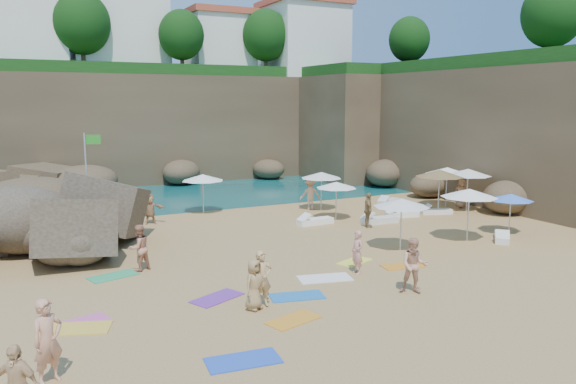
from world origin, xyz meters
name	(u,v)px	position (x,y,z in m)	size (l,w,h in m)	color
ground	(277,255)	(0.00, 0.00, 0.00)	(120.00, 120.00, 0.00)	tan
seawater	(129,172)	(0.00, 30.00, 0.00)	(120.00, 120.00, 0.00)	#0C4751
cliff_back	(165,128)	(2.00, 25.00, 4.00)	(44.00, 8.00, 8.00)	brown
cliff_right	(482,133)	(19.00, 8.00, 4.00)	(8.00, 30.00, 8.00)	brown
cliff_corner	(357,126)	(17.00, 20.00, 4.00)	(10.00, 12.00, 8.00)	brown
clifftop_buildings	(171,36)	(2.96, 25.79, 11.24)	(28.48, 9.48, 7.00)	white
clifftop_trees	(219,28)	(4.78, 19.52, 11.26)	(35.60, 23.82, 4.40)	#11380F
rock_outcrop	(26,258)	(-9.02, 4.07, 0.00)	(7.36, 5.52, 2.94)	brown
flag_pole	(89,163)	(-5.55, 11.77, 2.84)	(0.87, 0.19, 4.45)	silver
parasol_0	(203,178)	(0.03, 9.45, 1.99)	(2.30, 2.30, 2.17)	silver
parasol_1	(321,175)	(6.28, 7.35, 2.00)	(2.31, 2.31, 2.18)	silver
parasol_2	(336,185)	(5.67, 4.74, 1.84)	(2.12, 2.12, 2.00)	silver
parasol_3	(447,171)	(13.29, 4.96, 2.14)	(2.47, 2.47, 2.33)	silver
parasol_4	(466,171)	(15.60, 5.82, 1.87)	(2.15, 2.15, 2.04)	silver
parasol_6	(440,173)	(11.47, 3.55, 2.25)	(2.59, 2.59, 2.45)	silver
parasol_8	(468,172)	(13.48, 3.50, 2.20)	(2.53, 2.53, 2.39)	silver
parasol_9	(402,203)	(4.94, -1.55, 2.01)	(2.31, 2.31, 2.18)	silver
parasol_10	(511,197)	(11.24, -1.54, 1.75)	(2.01, 2.01, 1.90)	silver
parasol_11	(469,193)	(8.58, -1.61, 2.14)	(2.47, 2.47, 2.33)	silver
lounger_0	(315,221)	(4.21, 4.35, 0.14)	(1.86, 0.62, 0.29)	white
lounger_1	(402,214)	(9.23, 3.82, 0.14)	(1.77, 0.59, 0.28)	white
lounger_2	(389,202)	(10.94, 7.26, 0.13)	(1.71, 0.57, 0.27)	silver
lounger_3	(379,220)	(7.23, 3.10, 0.15)	(1.94, 0.65, 0.30)	silver
lounger_4	(436,211)	(11.42, 3.63, 0.13)	(1.70, 0.57, 0.26)	white
lounger_5	(502,237)	(10.03, -2.24, 0.14)	(1.74, 0.58, 0.27)	silver
towel_0	(243,361)	(-4.70, -7.98, 0.02)	(1.77, 0.89, 0.03)	blue
towel_1	(76,325)	(-8.02, -3.89, 0.02)	(1.79, 0.90, 0.03)	#CE509B
towel_2	(293,320)	(-2.48, -6.29, 0.01)	(1.57, 0.79, 0.03)	orange
towel_4	(76,329)	(-8.07, -4.16, 0.02)	(1.83, 0.92, 0.03)	gold
towel_5	(325,278)	(0.22, -3.42, 0.02)	(1.85, 0.92, 0.03)	white
towel_6	(217,298)	(-3.81, -3.61, 0.01)	(1.68, 0.84, 0.03)	#6C2E96
towel_8	(297,296)	(-1.50, -4.60, 0.02)	(1.71, 0.85, 0.03)	#216AB3
towel_10	(403,266)	(3.59, -3.48, 0.01)	(1.61, 0.81, 0.03)	orange
towel_11	(113,276)	(-6.35, 0.14, 0.01)	(1.67, 0.83, 0.03)	#2D9D63
towel_12	(355,262)	(2.29, -2.16, 0.01)	(1.46, 0.73, 0.03)	#F2EF3F
person_stand_0	(48,341)	(-8.89, -7.01, 0.96)	(0.70, 0.46, 1.92)	tan
person_stand_1	(139,248)	(-5.36, 0.43, 0.86)	(0.83, 0.65, 1.71)	tan
person_stand_2	(310,194)	(5.82, 7.82, 0.90)	(1.17, 0.48, 1.81)	#EFAF88
person_stand_3	(368,210)	(6.16, 2.55, 0.86)	(1.01, 0.42, 1.72)	olive
person_stand_4	(461,193)	(13.89, 4.35, 0.85)	(0.83, 0.46, 1.71)	tan
person_stand_5	(150,209)	(-3.18, 8.16, 0.77)	(1.43, 0.41, 1.54)	tan
person_stand_6	(357,252)	(1.55, -3.42, 0.79)	(0.58, 0.38, 1.58)	tan
person_lie_2	(254,303)	(-3.14, -5.03, 0.20)	(0.74, 1.51, 0.40)	#A27F51
person_lie_4	(262,300)	(-2.85, -4.92, 0.20)	(0.62, 1.71, 0.41)	tan
person_lie_5	(413,283)	(2.00, -6.01, 0.34)	(0.87, 1.79, 0.68)	tan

